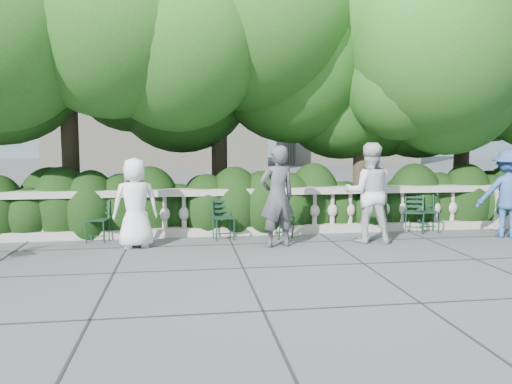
{
  "coord_description": "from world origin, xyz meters",
  "views": [
    {
      "loc": [
        -1.42,
        -8.68,
        2.06
      ],
      "look_at": [
        0.0,
        1.0,
        1.0
      ],
      "focal_mm": 35.0,
      "sensor_mm": 36.0,
      "label": 1
    }
  ],
  "objects": [
    {
      "name": "chair_d",
      "position": [
        0.64,
        1.18,
        0.0
      ],
      "size": [
        0.62,
        0.63,
        0.84
      ],
      "primitive_type": null,
      "rotation": [
        0.0,
        0.0,
        0.51
      ],
      "color": "black",
      "rests_on": "ground"
    },
    {
      "name": "ground",
      "position": [
        0.0,
        0.0,
        0.0
      ],
      "size": [
        90.0,
        90.0,
        0.0
      ],
      "primitive_type": "plane",
      "color": "#494B4F",
      "rests_on": "ground"
    },
    {
      "name": "person_casual_man",
      "position": [
        2.2,
        0.66,
        0.99
      ],
      "size": [
        1.1,
        0.94,
        1.97
      ],
      "primitive_type": "imported",
      "rotation": [
        0.0,
        0.0,
        2.92
      ],
      "color": "silver",
      "rests_on": "ground"
    },
    {
      "name": "person_businessman",
      "position": [
        -2.32,
        0.81,
        0.85
      ],
      "size": [
        0.91,
        0.66,
        1.7
      ],
      "primitive_type": "imported",
      "rotation": [
        0.0,
        0.0,
        3.3
      ],
      "color": "white",
      "rests_on": "ground"
    },
    {
      "name": "shrub_hedge",
      "position": [
        0.0,
        3.0,
        0.0
      ],
      "size": [
        15.0,
        2.6,
        1.7
      ],
      "primitive_type": null,
      "color": "black",
      "rests_on": "ground"
    },
    {
      "name": "chair_f",
      "position": [
        3.88,
        1.35,
        0.0
      ],
      "size": [
        0.49,
        0.52,
        0.84
      ],
      "primitive_type": null,
      "rotation": [
        0.0,
        0.0,
        -0.1
      ],
      "color": "black",
      "rests_on": "ground"
    },
    {
      "name": "tree_canopy",
      "position": [
        0.69,
        3.19,
        3.96
      ],
      "size": [
        15.04,
        6.52,
        6.78
      ],
      "color": "#3F3023",
      "rests_on": "ground"
    },
    {
      "name": "chair_a",
      "position": [
        -3.15,
        1.3,
        0.0
      ],
      "size": [
        0.51,
        0.54,
        0.84
      ],
      "primitive_type": null,
      "rotation": [
        0.0,
        0.0,
        -0.15
      ],
      "color": "black",
      "rests_on": "ground"
    },
    {
      "name": "balustrade",
      "position": [
        0.0,
        1.8,
        0.49
      ],
      "size": [
        12.0,
        0.44,
        1.0
      ],
      "color": "#9E998E",
      "rests_on": "ground"
    },
    {
      "name": "person_older_blue",
      "position": [
        5.22,
        0.71,
        0.92
      ],
      "size": [
        1.34,
        1.02,
        1.84
      ],
      "primitive_type": "imported",
      "rotation": [
        0.0,
        0.0,
        2.82
      ],
      "color": "#2E4F8B",
      "rests_on": "ground"
    },
    {
      "name": "chair_b",
      "position": [
        -0.6,
        1.18,
        0.0
      ],
      "size": [
        0.51,
        0.54,
        0.84
      ],
      "primitive_type": null,
      "rotation": [
        0.0,
        0.0,
        0.15
      ],
      "color": "black",
      "rests_on": "ground"
    },
    {
      "name": "person_woman_grey",
      "position": [
        0.33,
        0.5,
        0.96
      ],
      "size": [
        0.79,
        0.62,
        1.93
      ],
      "primitive_type": "imported",
      "rotation": [
        0.0,
        0.0,
        3.39
      ],
      "color": "#424348",
      "rests_on": "ground"
    },
    {
      "name": "chair_e",
      "position": [
        3.51,
        1.33,
        0.0
      ],
      "size": [
        0.59,
        0.61,
        0.84
      ],
      "primitive_type": null,
      "rotation": [
        0.0,
        0.0,
        -0.4
      ],
      "color": "black",
      "rests_on": "ground"
    }
  ]
}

